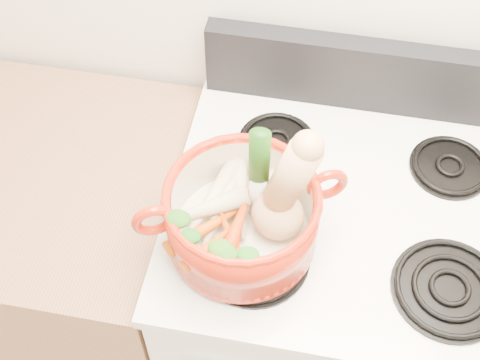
% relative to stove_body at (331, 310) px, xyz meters
% --- Properties ---
extents(stove_body, '(0.76, 0.65, 0.92)m').
position_rel_stove_body_xyz_m(stove_body, '(0.00, 0.00, 0.00)').
color(stove_body, white).
rests_on(stove_body, floor).
extents(cooktop, '(0.78, 0.67, 0.03)m').
position_rel_stove_body_xyz_m(cooktop, '(0.00, 0.00, 0.47)').
color(cooktop, silver).
rests_on(cooktop, stove_body).
extents(control_backsplash, '(0.76, 0.05, 0.18)m').
position_rel_stove_body_xyz_m(control_backsplash, '(0.00, 0.30, 0.58)').
color(control_backsplash, black).
rests_on(control_backsplash, cooktop).
extents(burner_front_left, '(0.22, 0.22, 0.02)m').
position_rel_stove_body_xyz_m(burner_front_left, '(-0.19, -0.16, 0.50)').
color(burner_front_left, black).
rests_on(burner_front_left, cooktop).
extents(burner_front_right, '(0.22, 0.22, 0.02)m').
position_rel_stove_body_xyz_m(burner_front_right, '(0.19, -0.16, 0.50)').
color(burner_front_right, black).
rests_on(burner_front_right, cooktop).
extents(burner_back_left, '(0.17, 0.17, 0.02)m').
position_rel_stove_body_xyz_m(burner_back_left, '(-0.19, 0.14, 0.50)').
color(burner_back_left, black).
rests_on(burner_back_left, cooktop).
extents(burner_back_right, '(0.17, 0.17, 0.02)m').
position_rel_stove_body_xyz_m(burner_back_right, '(0.19, 0.14, 0.50)').
color(burner_back_right, black).
rests_on(burner_back_right, cooktop).
extents(dutch_oven, '(0.39, 0.39, 0.14)m').
position_rel_stove_body_xyz_m(dutch_oven, '(-0.22, -0.13, 0.58)').
color(dutch_oven, '#A51D0A').
rests_on(dutch_oven, burner_front_left).
extents(pot_handle_left, '(0.08, 0.05, 0.08)m').
position_rel_stove_body_xyz_m(pot_handle_left, '(-0.37, -0.20, 0.63)').
color(pot_handle_left, '#A51D0A').
rests_on(pot_handle_left, dutch_oven).
extents(pot_handle_right, '(0.08, 0.05, 0.08)m').
position_rel_stove_body_xyz_m(pot_handle_right, '(-0.07, -0.06, 0.63)').
color(pot_handle_right, '#A51D0A').
rests_on(pot_handle_right, dutch_oven).
extents(squash, '(0.20, 0.16, 0.28)m').
position_rel_stove_body_xyz_m(squash, '(-0.15, -0.11, 0.67)').
color(squash, '#DEAD71').
rests_on(squash, dutch_oven).
extents(leek, '(0.04, 0.04, 0.25)m').
position_rel_stove_body_xyz_m(leek, '(-0.20, -0.08, 0.66)').
color(leek, beige).
rests_on(leek, dutch_oven).
extents(ginger, '(0.10, 0.09, 0.05)m').
position_rel_stove_body_xyz_m(ginger, '(-0.18, -0.02, 0.56)').
color(ginger, tan).
rests_on(ginger, dutch_oven).
extents(parsnip_0, '(0.08, 0.25, 0.07)m').
position_rel_stove_body_xyz_m(parsnip_0, '(-0.27, -0.09, 0.56)').
color(parsnip_0, beige).
rests_on(parsnip_0, dutch_oven).
extents(parsnip_1, '(0.11, 0.21, 0.06)m').
position_rel_stove_body_xyz_m(parsnip_1, '(-0.29, -0.10, 0.57)').
color(parsnip_1, beige).
rests_on(parsnip_1, dutch_oven).
extents(parsnip_2, '(0.09, 0.20, 0.06)m').
position_rel_stove_body_xyz_m(parsnip_2, '(-0.24, -0.07, 0.57)').
color(parsnip_2, beige).
rests_on(parsnip_2, dutch_oven).
extents(parsnip_3, '(0.20, 0.13, 0.06)m').
position_rel_stove_body_xyz_m(parsnip_3, '(-0.30, -0.13, 0.58)').
color(parsnip_3, beige).
rests_on(parsnip_3, dutch_oven).
extents(carrot_0, '(0.03, 0.16, 0.05)m').
position_rel_stove_body_xyz_m(carrot_0, '(-0.23, -0.17, 0.56)').
color(carrot_0, '#D0430A').
rests_on(carrot_0, dutch_oven).
extents(carrot_1, '(0.15, 0.14, 0.05)m').
position_rel_stove_body_xyz_m(carrot_1, '(-0.29, -0.16, 0.56)').
color(carrot_1, '#B94509').
rests_on(carrot_1, dutch_oven).
extents(carrot_2, '(0.11, 0.16, 0.04)m').
position_rel_stove_body_xyz_m(carrot_2, '(-0.23, -0.18, 0.57)').
color(carrot_2, '#BA5309').
rests_on(carrot_2, dutch_oven).
extents(carrot_3, '(0.10, 0.12, 0.04)m').
position_rel_stove_body_xyz_m(carrot_3, '(-0.27, -0.20, 0.57)').
color(carrot_3, '#C65009').
rests_on(carrot_3, dutch_oven).
extents(carrot_4, '(0.06, 0.18, 0.05)m').
position_rel_stove_body_xyz_m(carrot_4, '(-0.23, -0.16, 0.58)').
color(carrot_4, '#D6420A').
rests_on(carrot_4, dutch_oven).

